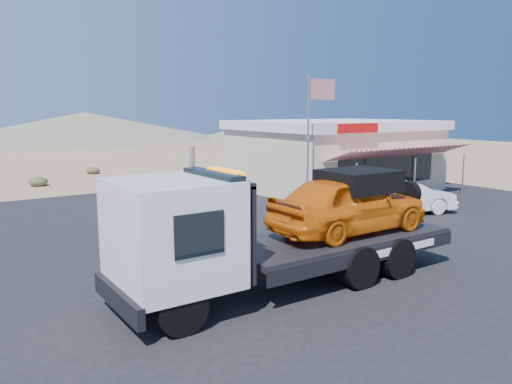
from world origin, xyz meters
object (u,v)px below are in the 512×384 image
Objects in this scene: white_sedan at (403,196)px; flagpole at (312,128)px; jerky_store at (334,154)px; tow_truck at (287,222)px.

flagpole is at bearing 67.52° from white_sedan.
jerky_store reaches higher than white_sedan.
white_sedan is 0.77× the size of flagpole.
jerky_store reaches higher than tow_truck.
flagpole reaches higher than jerky_store.
jerky_store is at bearing 38.79° from flagpole.
tow_truck is at bearing 131.58° from white_sedan.
jerky_store is 1.73× the size of flagpole.
flagpole reaches higher than tow_truck.
white_sedan is at bearing -40.28° from flagpole.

